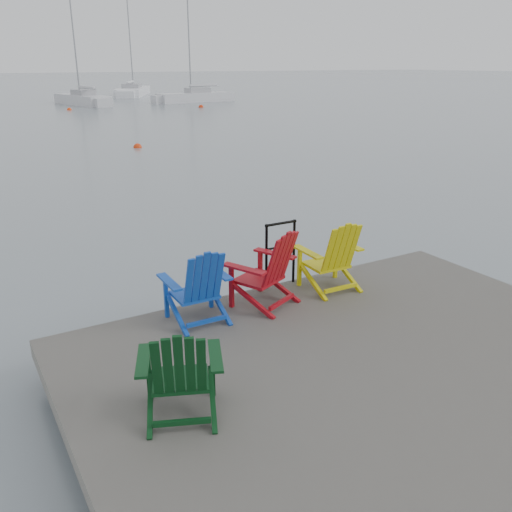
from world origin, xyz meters
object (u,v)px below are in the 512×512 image
chair_blue (198,285)px  sailboat_mid (133,92)px  handrail (280,247)px  chair_green (180,371)px  chair_yellow (332,255)px  sailboat_near (82,100)px  sailboat_far (195,98)px  buoy_d (69,110)px  buoy_c (201,107)px  chair_red (267,268)px  buoy_a (138,148)px

chair_blue → sailboat_mid: bearing=73.6°
handrail → chair_green: size_ratio=1.00×
chair_yellow → chair_blue: bearing=-178.5°
chair_yellow → sailboat_near: bearing=82.6°
chair_yellow → sailboat_far: size_ratio=0.10×
sailboat_far → buoy_d: (-11.75, -3.23, -0.36)m
chair_blue → buoy_c: chair_blue is taller
sailboat_near → sailboat_mid: sailboat_mid is taller
sailboat_mid → sailboat_far: size_ratio=1.36×
handrail → chair_green: bearing=-138.3°
handrail → sailboat_mid: bearing=73.9°
chair_red → buoy_c: 38.61m
buoy_c → sailboat_near: bearing=134.7°
chair_red → chair_blue: bearing=155.9°
chair_red → sailboat_far: size_ratio=0.10×
handrail → sailboat_near: 43.13m
chair_yellow → buoy_c: size_ratio=2.37×
buoy_c → sailboat_far: bearing=70.3°
chair_blue → sailboat_near: (8.83, 42.96, -0.61)m
chair_yellow → chair_green: bearing=-149.0°
sailboat_mid → sailboat_far: 12.99m
sailboat_near → chair_yellow: bearing=-110.6°
chair_yellow → buoy_a: size_ratio=2.72×
chair_green → buoy_a: size_ratio=2.54×
chair_green → sailboat_far: (19.28, 42.85, -0.60)m
chair_blue → buoy_a: 17.80m
sailboat_far → chair_yellow: bearing=151.9°
handrail → buoy_d: (5.22, 37.55, -1.04)m
chair_blue → buoy_d: chair_blue is taller
handrail → sailboat_far: 44.18m
sailboat_mid → buoy_a: bearing=-81.6°
sailboat_mid → buoy_c: bearing=-65.5°
handrail → buoy_c: (14.87, 34.94, -1.04)m
chair_green → sailboat_mid: 58.51m
handrail → buoy_c: 37.99m
handrail → chair_green: 3.11m
chair_blue → buoy_c: bearing=66.2°
sailboat_near → buoy_d: size_ratio=28.66×
sailboat_near → buoy_d: sailboat_near is taller
sailboat_far → buoy_c: (-2.09, -5.84, -0.36)m
sailboat_mid → chair_yellow: bearing=-79.2°
chair_yellow → sailboat_near: 43.52m
chair_green → sailboat_far: bearing=88.3°
chair_red → sailboat_far: 44.80m
sailboat_far → buoy_c: sailboat_far is taller
sailboat_near → chair_red: bearing=-111.9°
chair_red → chair_yellow: size_ratio=1.02×
chair_red → buoy_a: size_ratio=2.77×
sailboat_mid → buoy_d: size_ratio=37.64×
buoy_a → buoy_c: size_ratio=0.87×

